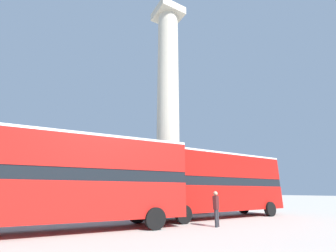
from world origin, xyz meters
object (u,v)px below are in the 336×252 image
Objects in this scene: equestrian_statue at (53,191)px; street_lamp at (149,168)px; monument_column at (168,112)px; bus_a at (217,182)px; bus_b at (66,177)px; pedestrian_near_lamp at (216,206)px.

equestrian_statue is 8.97m from street_lamp.
equestrian_statue is at bearing 156.11° from monument_column.
bus_b is (-10.05, -0.74, -0.00)m from bus_a.
bus_b is 10.10m from equestrian_statue.
equestrian_statue is 14.10m from pedestrian_near_lamp.
monument_column is 2.02× the size of bus_a.
monument_column is at bearing 98.57° from bus_a.
monument_column is 13.00m from bus_b.
bus_a is at bearing -162.68° from pedestrian_near_lamp.
equestrian_statue reaches higher than street_lamp.
bus_b is at bearing -146.07° from monument_column.
bus_a is 6.35× the size of pedestrian_near_lamp.
street_lamp is at bearing 32.24° from bus_b.
monument_column reaches higher than street_lamp.
bus_a is at bearing -80.71° from monument_column.
pedestrian_near_lamp is (-3.00, -3.04, -1.41)m from bus_a.
street_lamp is 6.03m from pedestrian_near_lamp.
bus_a is 5.01m from street_lamp.
street_lamp is 3.00× the size of pedestrian_near_lamp.
pedestrian_near_lamp is at bearing -14.23° from bus_b.
street_lamp is (-4.32, 2.35, 0.95)m from bus_a.
street_lamp reaches higher than bus_a.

